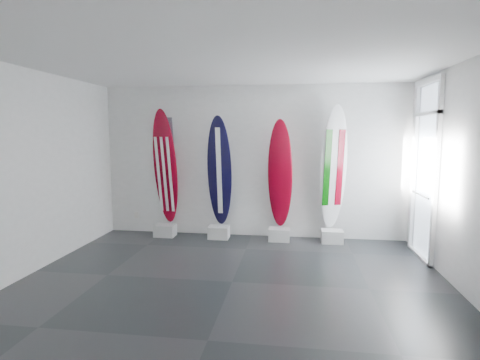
# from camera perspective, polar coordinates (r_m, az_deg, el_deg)

# --- Properties ---
(floor) EXTENTS (6.00, 6.00, 0.00)m
(floor) POSITION_cam_1_polar(r_m,az_deg,el_deg) (5.54, -1.17, -14.91)
(floor) COLOR black
(floor) RESTS_ON ground
(ceiling) EXTENTS (6.00, 6.00, 0.00)m
(ceiling) POSITION_cam_1_polar(r_m,az_deg,el_deg) (5.22, -1.26, 17.29)
(ceiling) COLOR white
(ceiling) RESTS_ON wall_back
(wall_back) EXTENTS (6.00, 0.00, 6.00)m
(wall_back) POSITION_cam_1_polar(r_m,az_deg,el_deg) (7.64, 1.80, 2.73)
(wall_back) COLOR silver
(wall_back) RESTS_ON ground
(wall_front) EXTENTS (6.00, 0.00, 6.00)m
(wall_front) POSITION_cam_1_polar(r_m,az_deg,el_deg) (2.76, -9.60, -4.89)
(wall_front) COLOR silver
(wall_front) RESTS_ON ground
(wall_left) EXTENTS (0.00, 5.00, 5.00)m
(wall_left) POSITION_cam_1_polar(r_m,az_deg,el_deg) (6.38, -28.87, 1.03)
(wall_left) COLOR silver
(wall_left) RESTS_ON ground
(wall_right) EXTENTS (0.00, 5.00, 5.00)m
(wall_right) POSITION_cam_1_polar(r_m,az_deg,el_deg) (5.55, 31.05, 0.14)
(wall_right) COLOR silver
(wall_right) RESTS_ON ground
(display_block_usa) EXTENTS (0.40, 0.30, 0.24)m
(display_block_usa) POSITION_cam_1_polar(r_m,az_deg,el_deg) (7.93, -11.08, -7.36)
(display_block_usa) COLOR silver
(display_block_usa) RESTS_ON floor
(surfboard_usa) EXTENTS (0.59, 0.47, 2.31)m
(surfboard_usa) POSITION_cam_1_polar(r_m,az_deg,el_deg) (7.81, -11.06, 1.88)
(surfboard_usa) COLOR maroon
(surfboard_usa) RESTS_ON display_block_usa
(display_block_navy) EXTENTS (0.40, 0.30, 0.24)m
(display_block_navy) POSITION_cam_1_polar(r_m,az_deg,el_deg) (7.65, -3.16, -7.77)
(display_block_navy) COLOR silver
(display_block_navy) RESTS_ON floor
(surfboard_navy) EXTENTS (0.52, 0.35, 2.17)m
(surfboard_navy) POSITION_cam_1_polar(r_m,az_deg,el_deg) (7.53, -3.08, 1.31)
(surfboard_navy) COLOR black
(surfboard_navy) RESTS_ON display_block_navy
(display_block_swiss) EXTENTS (0.40, 0.30, 0.24)m
(display_block_swiss) POSITION_cam_1_polar(r_m,az_deg,el_deg) (7.51, 5.85, -8.07)
(display_block_swiss) COLOR silver
(display_block_swiss) RESTS_ON floor
(surfboard_swiss) EXTENTS (0.51, 0.34, 2.10)m
(surfboard_swiss) POSITION_cam_1_polar(r_m,az_deg,el_deg) (7.40, 5.99, 0.89)
(surfboard_swiss) COLOR maroon
(surfboard_swiss) RESTS_ON display_block_swiss
(display_block_italy) EXTENTS (0.40, 0.30, 0.24)m
(display_block_italy) POSITION_cam_1_polar(r_m,az_deg,el_deg) (7.54, 13.53, -8.16)
(display_block_italy) COLOR silver
(display_block_italy) RESTS_ON floor
(surfboard_italy) EXTENTS (0.59, 0.43, 2.36)m
(surfboard_italy) POSITION_cam_1_polar(r_m,az_deg,el_deg) (7.42, 13.74, 1.74)
(surfboard_italy) COLOR white
(surfboard_italy) RESTS_ON display_block_italy
(wall_outlet) EXTENTS (0.09, 0.02, 0.13)m
(wall_outlet) POSITION_cam_1_polar(r_m,az_deg,el_deg) (8.41, -15.15, -5.04)
(wall_outlet) COLOR silver
(wall_outlet) RESTS_ON wall_back
(glass_door) EXTENTS (0.12, 1.16, 2.85)m
(glass_door) POSITION_cam_1_polar(r_m,az_deg,el_deg) (6.99, 25.86, 1.02)
(glass_door) COLOR white
(glass_door) RESTS_ON floor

